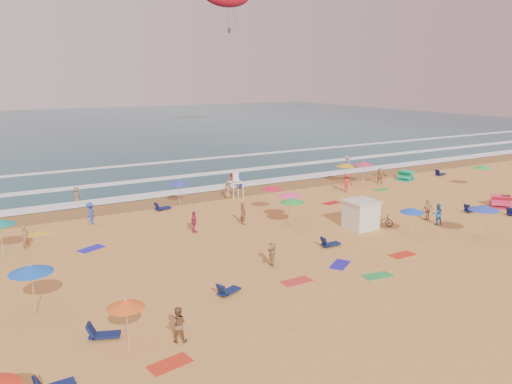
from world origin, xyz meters
TOP-DOWN VIEW (x-y plane):
  - ground at (0.00, 0.00)m, footprint 220.00×220.00m
  - ocean at (0.00, 84.00)m, footprint 220.00×140.00m
  - wet_sand at (0.00, 12.50)m, footprint 220.00×220.00m
  - surf_foam at (0.00, 21.32)m, footprint 200.00×18.70m
  - cabana at (6.32, -2.58)m, footprint 2.00×2.00m
  - cabana_roof at (6.32, -2.58)m, footprint 2.20×2.20m
  - bicycle at (8.22, -2.88)m, footprint 1.20×1.85m
  - lifeguard_stand at (2.63, 10.18)m, footprint 1.20×1.20m
  - beach_umbrellas at (2.44, -0.62)m, footprint 47.91×26.36m
  - loungers at (3.01, -3.26)m, footprint 45.75×22.52m
  - towels at (1.02, -1.53)m, footprint 37.18×24.05m
  - popup_tents at (21.79, 2.19)m, footprint 4.04×14.70m
  - beachgoers at (2.50, 5.08)m, footprint 47.12×29.04m

SIDE VIEW (x-z plane):
  - ground at x=0.00m, z-range 0.00..0.00m
  - ocean at x=0.00m, z-range -0.09..0.09m
  - wet_sand at x=0.00m, z-range 0.01..0.01m
  - towels at x=1.02m, z-range 0.00..0.03m
  - surf_foam at x=0.00m, z-range 0.08..0.12m
  - loungers at x=3.01m, z-range 0.00..0.34m
  - bicycle at x=8.22m, z-range 0.00..0.92m
  - popup_tents at x=21.79m, z-range 0.00..1.20m
  - beachgoers at x=2.50m, z-range -0.27..1.84m
  - cabana at x=6.32m, z-range 0.00..2.00m
  - lifeguard_stand at x=2.63m, z-range 0.00..2.10m
  - cabana_roof at x=6.32m, z-range 2.00..2.12m
  - beach_umbrellas at x=2.44m, z-range 1.80..2.54m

